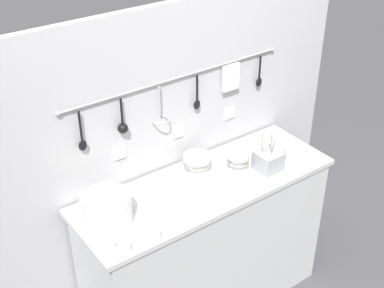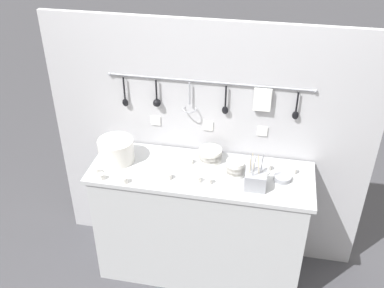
{
  "view_description": "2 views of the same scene",
  "coord_description": "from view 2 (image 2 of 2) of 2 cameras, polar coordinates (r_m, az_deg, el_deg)",
  "views": [
    {
      "loc": [
        -1.48,
        -1.91,
        2.7
      ],
      "look_at": [
        -0.08,
        0.03,
        1.22
      ],
      "focal_mm": 50.0,
      "sensor_mm": 36.0,
      "label": 1
    },
    {
      "loc": [
        0.42,
        -2.44,
        2.75
      ],
      "look_at": [
        -0.05,
        -0.04,
        1.18
      ],
      "focal_mm": 42.0,
      "sensor_mm": 36.0,
      "label": 2
    }
  ],
  "objects": [
    {
      "name": "ground_plane",
      "position": [
        3.7,
        0.97,
        -15.36
      ],
      "size": [
        20.0,
        20.0,
        0.0
      ],
      "primitive_type": "plane",
      "color": "#424247"
    },
    {
      "name": "steel_mixing_bowl",
      "position": [
        3.04,
        11.42,
        -4.24
      ],
      "size": [
        0.12,
        0.12,
        0.03
      ],
      "color": "#93969E",
      "rests_on": "counter"
    },
    {
      "name": "plate_stack",
      "position": [
        3.18,
        -9.6,
        -0.79
      ],
      "size": [
        0.25,
        0.25,
        0.16
      ],
      "color": "silver",
      "rests_on": "counter"
    },
    {
      "name": "bowl_stack_tall_left",
      "position": [
        3.01,
        5.54,
        -3.05
      ],
      "size": [
        0.13,
        0.13,
        0.11
      ],
      "color": "silver",
      "rests_on": "counter"
    },
    {
      "name": "cup_front_right",
      "position": [
        2.95,
        2.15,
        -4.66
      ],
      "size": [
        0.04,
        0.04,
        0.04
      ],
      "color": "silver",
      "rests_on": "counter"
    },
    {
      "name": "counter",
      "position": [
        3.37,
        1.04,
        -9.97
      ],
      "size": [
        1.53,
        0.52,
        0.94
      ],
      "color": "#B7BABC",
      "rests_on": "ground"
    },
    {
      "name": "cup_edge_far",
      "position": [
        2.96,
        0.81,
        -4.49
      ],
      "size": [
        0.04,
        0.04,
        0.04
      ],
      "color": "silver",
      "rests_on": "counter"
    },
    {
      "name": "cup_centre",
      "position": [
        3.13,
        -0.23,
        -2.13
      ],
      "size": [
        0.04,
        0.04,
        0.04
      ],
      "color": "silver",
      "rests_on": "counter"
    },
    {
      "name": "cup_by_caddy",
      "position": [
        2.99,
        -3.0,
        -4.08
      ],
      "size": [
        0.04,
        0.04,
        0.04
      ],
      "color": "silver",
      "rests_on": "counter"
    },
    {
      "name": "cup_front_left",
      "position": [
        3.04,
        -11.42,
        -4.05
      ],
      "size": [
        0.04,
        0.04,
        0.04
      ],
      "color": "silver",
      "rests_on": "counter"
    },
    {
      "name": "cup_beside_plates",
      "position": [
        3.1,
        -12.02,
        -3.37
      ],
      "size": [
        0.04,
        0.04,
        0.04
      ],
      "color": "silver",
      "rests_on": "counter"
    },
    {
      "name": "back_wall",
      "position": [
        3.3,
        2.05,
        -0.36
      ],
      "size": [
        2.33,
        0.11,
        1.9
      ],
      "color": "#B2B2B7",
      "rests_on": "ground"
    },
    {
      "name": "cup_edge_near",
      "position": [
        3.11,
        12.76,
        -3.28
      ],
      "size": [
        0.04,
        0.04,
        0.04
      ],
      "color": "silver",
      "rests_on": "counter"
    },
    {
      "name": "cup_back_left",
      "position": [
        2.99,
        -8.54,
        -4.53
      ],
      "size": [
        0.04,
        0.04,
        0.04
      ],
      "color": "silver",
      "rests_on": "counter"
    },
    {
      "name": "cutlery_caddy",
      "position": [
        2.93,
        8.09,
        -4.46
      ],
      "size": [
        0.14,
        0.14,
        0.27
      ],
      "color": "#93969E",
      "rests_on": "counter"
    },
    {
      "name": "cup_back_right",
      "position": [
        3.11,
        9.68,
        -2.88
      ],
      "size": [
        0.04,
        0.04,
        0.04
      ],
      "color": "silver",
      "rests_on": "counter"
    },
    {
      "name": "bowl_stack_nested_right",
      "position": [
        3.15,
        2.34,
        -1.4
      ],
      "size": [
        0.16,
        0.16,
        0.09
      ],
      "color": "silver",
      "rests_on": "counter"
    }
  ]
}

